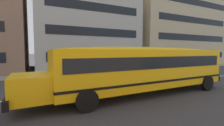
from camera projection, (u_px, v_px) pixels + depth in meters
The scene contains 7 objects.
ground_plane at pixel (74, 93), 9.55m from camera, with size 400.00×400.00×0.00m, color #38383D.
sidewalk_far at pixel (57, 75), 17.14m from camera, with size 120.00×3.00×0.01m, color gray.
lane_centreline at pixel (74, 93), 9.55m from camera, with size 110.00×0.16×0.01m, color silver.
school_bus at pixel (143, 66), 9.28m from camera, with size 12.67×3.00×2.82m.
parked_car_black_end_of_row at pixel (202, 63), 23.64m from camera, with size 3.97×2.01×1.64m.
apartment_block_far_centre at pixel (82, 28), 26.54m from camera, with size 14.81×14.00×13.30m.
apartment_block_far_right at pixel (169, 26), 34.36m from camera, with size 20.86×12.82×16.50m.
Camera 1 is at (-2.02, -9.46, 2.54)m, focal length 24.98 mm.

